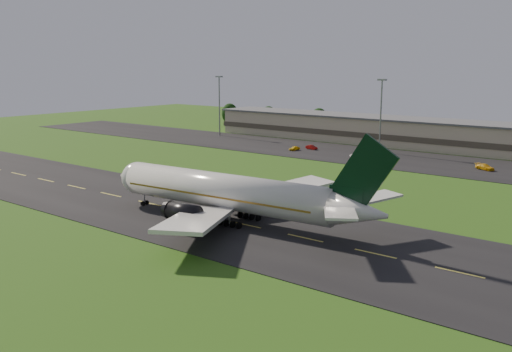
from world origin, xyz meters
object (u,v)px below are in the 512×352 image
Objects in this scene: service_vehicle_c at (358,155)px; service_vehicle_d at (485,167)px; airliner at (228,193)px; light_mast_west at (219,99)px; light_mast_centre at (381,107)px; service_vehicle_b at (312,147)px; service_vehicle_a at (294,148)px; terminal at (408,133)px.

service_vehicle_c is 1.03× the size of service_vehicle_d.
light_mast_west is (-73.49, 79.94, 8.08)m from airliner.
service_vehicle_b is at bearing -156.42° from light_mast_centre.
light_mast_west is at bearing 108.79° from service_vehicle_d.
light_mast_west is at bearing 90.32° from service_vehicle_b.
light_mast_centre is at bearing 0.00° from light_mast_west.
airliner reaches higher than service_vehicle_a.
light_mast_west is 62.21m from service_vehicle_c.
service_vehicle_c is at bearing -93.34° from service_vehicle_b.
service_vehicle_a is (-21.78, -28.44, -3.28)m from terminal.
service_vehicle_c is at bearing 10.39° from service_vehicle_a.
light_mast_west is 60.00m from light_mast_centre.
service_vehicle_d is at bearing -17.10° from light_mast_centre.
light_mast_centre is 35.33m from service_vehicle_d.
service_vehicle_c is (-1.54, -28.17, -3.22)m from terminal.
terminal is at bearing 92.82° from airliner.
service_vehicle_c reaches higher than service_vehicle_b.
light_mast_centre is at bearing 95.24° from airliner.
light_mast_west is at bearing -165.24° from terminal.
service_vehicle_d is at bearing 12.32° from service_vehicle_a.
service_vehicle_b is at bearing 112.42° from service_vehicle_d.
service_vehicle_c is at bearing -90.68° from light_mast_centre.
light_mast_centre is 16.93m from service_vehicle_c.
terminal is at bearing 112.70° from service_vehicle_c.
light_mast_west is 44.77m from service_vehicle_b.
light_mast_west is at bearing 128.25° from airliner.
terminal is 39.18× the size of service_vehicle_b.
service_vehicle_c is at bearing -11.32° from light_mast_west.
light_mast_centre is at bearing 115.16° from service_vehicle_c.
light_mast_west is 43.18m from service_vehicle_a.
light_mast_centre reaches higher than terminal.
light_mast_west is at bearing -165.49° from service_vehicle_c.
light_mast_centre is (60.00, 0.00, 0.00)m from light_mast_west.
service_vehicle_a is 5.39m from service_vehicle_b.
light_mast_west is 1.00× the size of light_mast_centre.
airliner is at bearing -146.18° from service_vehicle_b.
airliner is 10.91× the size of service_vehicle_d.
service_vehicle_c is at bearing -93.14° from terminal.
service_vehicle_d reaches higher than service_vehicle_c.
airliner is at bearing -169.73° from service_vehicle_d.
service_vehicle_b is at bearing -168.07° from service_vehicle_c.
service_vehicle_b is at bearing -10.24° from light_mast_west.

